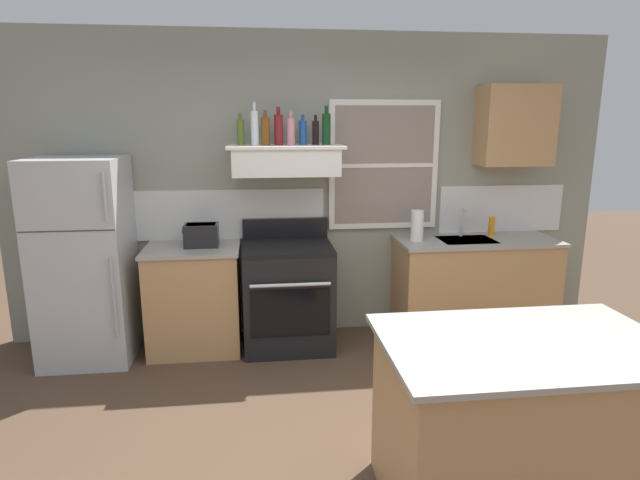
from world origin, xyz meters
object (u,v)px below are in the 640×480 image
object	(u,v)px
bottle_red_label_wine	(279,129)
bottle_dark_green_wine	(326,128)
stove_range	(288,295)
bottle_blue_liqueur	(303,132)
bottle_olive_oil_square	(241,132)
toaster	(201,235)
bottle_balsamic_dark	(316,132)
paper_towel_roll	(417,226)
bottle_amber_wine	(265,130)
dish_soap_bottle	(492,226)
bottle_clear_tall	(255,127)
bottle_rose_pink	(291,131)
kitchen_island	(519,425)
refrigerator	(85,261)

from	to	relation	value
bottle_red_label_wine	bottle_dark_green_wine	bearing A→B (deg)	1.54
stove_range	bottle_red_label_wine	bearing A→B (deg)	115.27
bottle_dark_green_wine	bottle_blue_liqueur	bearing A→B (deg)	173.30
bottle_olive_oil_square	toaster	bearing A→B (deg)	-168.04
bottle_balsamic_dark	paper_towel_roll	world-z (taller)	bottle_balsamic_dark
stove_range	bottle_dark_green_wine	size ratio (longest dim) A/B	3.40
bottle_amber_wine	dish_soap_bottle	bearing A→B (deg)	1.51
bottle_clear_tall	bottle_rose_pink	world-z (taller)	bottle_clear_tall
bottle_blue_liqueur	paper_towel_roll	distance (m)	1.28
bottle_blue_liqueur	dish_soap_bottle	size ratio (longest dim) A/B	1.39
bottle_clear_tall	kitchen_island	bearing A→B (deg)	-60.02
dish_soap_bottle	bottle_dark_green_wine	bearing A→B (deg)	-179.41
bottle_dark_green_wine	bottle_clear_tall	bearing A→B (deg)	-176.26
bottle_rose_pink	paper_towel_roll	xyz separation A→B (m)	(1.10, -0.07, -0.81)
bottle_balsamic_dark	refrigerator	bearing A→B (deg)	-175.41
bottle_rose_pink	bottle_blue_liqueur	size ratio (longest dim) A/B	1.09
bottle_dark_green_wine	stove_range	bearing A→B (deg)	-160.81
stove_range	kitchen_island	distance (m)	2.37
dish_soap_bottle	bottle_clear_tall	bearing A→B (deg)	-178.52
toaster	kitchen_island	bearing A→B (deg)	-51.30
toaster	paper_towel_roll	bearing A→B (deg)	-0.37
refrigerator	bottle_olive_oil_square	distance (m)	1.65
kitchen_island	bottle_blue_liqueur	bearing A→B (deg)	111.05
stove_range	bottle_dark_green_wine	world-z (taller)	bottle_dark_green_wine
stove_range	bottle_clear_tall	xyz separation A→B (m)	(-0.25, 0.08, 1.43)
bottle_amber_wine	bottle_red_label_wine	world-z (taller)	bottle_red_label_wine
bottle_amber_wine	bottle_blue_liqueur	bearing A→B (deg)	10.96
bottle_amber_wine	bottle_rose_pink	xyz separation A→B (m)	(0.21, 0.02, -0.01)
bottle_clear_tall	bottle_balsamic_dark	size ratio (longest dim) A/B	1.40
toaster	bottle_clear_tall	distance (m)	1.00
bottle_dark_green_wine	paper_towel_roll	size ratio (longest dim) A/B	1.19
refrigerator	paper_towel_roll	bearing A→B (deg)	1.24
bottle_rose_pink	stove_range	bearing A→B (deg)	-115.31
bottle_olive_oil_square	bottle_blue_liqueur	size ratio (longest dim) A/B	1.05
bottle_rose_pink	bottle_blue_liqueur	distance (m)	0.11
refrigerator	bottle_red_label_wine	bearing A→B (deg)	4.78
bottle_olive_oil_square	kitchen_island	xyz separation A→B (m)	(1.40, -2.26, -1.40)
bottle_blue_liqueur	kitchen_island	distance (m)	2.81
dish_soap_bottle	kitchen_island	bearing A→B (deg)	-110.54
bottle_red_label_wine	bottle_balsamic_dark	xyz separation A→B (m)	(0.31, 0.02, -0.03)
stove_range	bottle_red_label_wine	distance (m)	1.42
bottle_olive_oil_square	paper_towel_roll	distance (m)	1.72
stove_range	kitchen_island	world-z (taller)	stove_range
bottle_clear_tall	dish_soap_bottle	bearing A→B (deg)	1.48
bottle_blue_liqueur	stove_range	bearing A→B (deg)	-136.68
bottle_red_label_wine	bottle_blue_liqueur	size ratio (longest dim) A/B	1.24
bottle_clear_tall	bottle_amber_wine	distance (m)	0.09
toaster	bottle_balsamic_dark	size ratio (longest dim) A/B	1.21
bottle_olive_oil_square	kitchen_island	distance (m)	3.00
stove_range	kitchen_island	size ratio (longest dim) A/B	0.78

